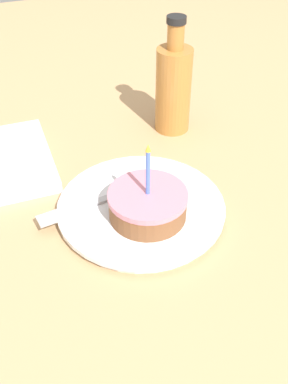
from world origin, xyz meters
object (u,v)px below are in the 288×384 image
Objects in this scene: cake_slice at (148,203)px; bottle at (173,87)px; plate at (144,207)px; fork at (84,206)px.

bottle is at bearing -30.49° from cake_slice.
cake_slice is at bearing 149.51° from bottle.
plate is at bearing -7.84° from cake_slice.
bottle reaches higher than plate.
bottle reaches higher than fork.
cake_slice reaches higher than plate.
bottle reaches higher than cake_slice.
fork is at bearing 76.85° from plate.
cake_slice is 0.73× the size of fork.
cake_slice is at bearing 172.16° from plate.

